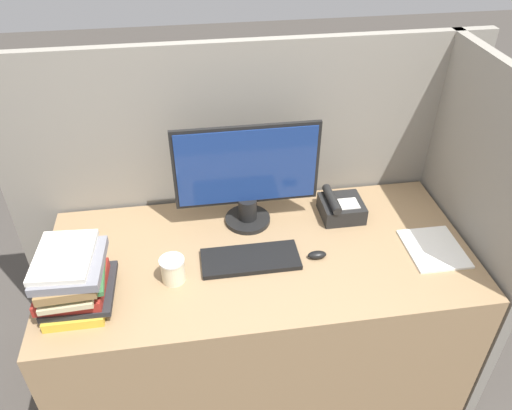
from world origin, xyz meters
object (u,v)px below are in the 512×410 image
mouse (317,255)px  coffee_cup (173,270)px  book_stack (73,279)px  monitor (247,177)px  keyboard (250,259)px  desk_telephone (341,208)px

mouse → coffee_cup: 0.56m
mouse → book_stack: bearing=-174.0°
monitor → coffee_cup: 0.48m
mouse → book_stack: size_ratio=0.24×
keyboard → mouse: 0.26m
mouse → coffee_cup: size_ratio=0.74×
coffee_cup → desk_telephone: bearing=21.6°
monitor → coffee_cup: bearing=-136.0°
mouse → book_stack: 0.90m
keyboard → coffee_cup: bearing=-169.2°
keyboard → mouse: size_ratio=5.15×
coffee_cup → desk_telephone: (0.72, 0.29, -0.01)m
coffee_cup → monitor: bearing=44.0°
book_stack → desk_telephone: 1.11m
coffee_cup → desk_telephone: desk_telephone is taller
keyboard → coffee_cup: size_ratio=3.80×
book_stack → desk_telephone: bearing=17.9°
book_stack → coffee_cup: bearing=9.5°
book_stack → desk_telephone: size_ratio=1.68×
monitor → coffee_cup: size_ratio=5.89×
keyboard → desk_telephone: desk_telephone is taller
monitor → book_stack: size_ratio=1.95×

